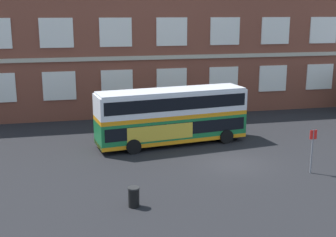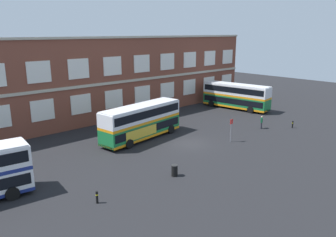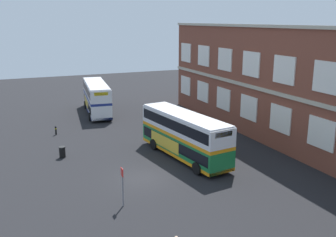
{
  "view_description": "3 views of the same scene",
  "coord_description": "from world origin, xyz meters",
  "px_view_note": "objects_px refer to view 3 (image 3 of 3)",
  "views": [
    {
      "loc": [
        -10.15,
        -25.66,
        9.55
      ],
      "look_at": [
        -3.52,
        3.6,
        2.3
      ],
      "focal_mm": 47.59,
      "sensor_mm": 36.0,
      "label": 1
    },
    {
      "loc": [
        -25.77,
        -24.52,
        12.31
      ],
      "look_at": [
        -0.95,
        2.62,
        2.6
      ],
      "focal_mm": 35.33,
      "sensor_mm": 36.0,
      "label": 2
    },
    {
      "loc": [
        26.54,
        -9.22,
        12.15
      ],
      "look_at": [
        -2.15,
        3.13,
        4.03
      ],
      "focal_mm": 40.81,
      "sensor_mm": 36.0,
      "label": 3
    }
  ],
  "objects_px": {
    "double_decker_middle": "(184,135)",
    "station_litter_bin": "(62,152)",
    "safety_bollard_west": "(56,130)",
    "bus_stand_flag": "(123,183)",
    "double_decker_near": "(97,97)"
  },
  "relations": [
    {
      "from": "station_litter_bin",
      "to": "safety_bollard_west",
      "type": "distance_m",
      "value": 7.52
    },
    {
      "from": "bus_stand_flag",
      "to": "safety_bollard_west",
      "type": "distance_m",
      "value": 18.79
    },
    {
      "from": "double_decker_middle",
      "to": "station_litter_bin",
      "type": "bearing_deg",
      "value": -113.11
    },
    {
      "from": "double_decker_near",
      "to": "bus_stand_flag",
      "type": "height_order",
      "value": "double_decker_near"
    },
    {
      "from": "double_decker_middle",
      "to": "bus_stand_flag",
      "type": "height_order",
      "value": "double_decker_middle"
    },
    {
      "from": "bus_stand_flag",
      "to": "station_litter_bin",
      "type": "relative_size",
      "value": 2.62
    },
    {
      "from": "double_decker_middle",
      "to": "station_litter_bin",
      "type": "relative_size",
      "value": 10.92
    },
    {
      "from": "safety_bollard_west",
      "to": "double_decker_middle",
      "type": "bearing_deg",
      "value": 39.45
    },
    {
      "from": "double_decker_middle",
      "to": "station_litter_bin",
      "type": "xyz_separation_m",
      "value": [
        -4.33,
        -10.15,
        -1.63
      ]
    },
    {
      "from": "bus_stand_flag",
      "to": "station_litter_bin",
      "type": "xyz_separation_m",
      "value": [
        -11.15,
        -2.36,
        -1.12
      ]
    },
    {
      "from": "double_decker_near",
      "to": "double_decker_middle",
      "type": "xyz_separation_m",
      "value": [
        19.95,
        3.32,
        0.0
      ]
    },
    {
      "from": "double_decker_middle",
      "to": "bus_stand_flag",
      "type": "bearing_deg",
      "value": -48.79
    },
    {
      "from": "bus_stand_flag",
      "to": "station_litter_bin",
      "type": "height_order",
      "value": "bus_stand_flag"
    },
    {
      "from": "double_decker_near",
      "to": "bus_stand_flag",
      "type": "xyz_separation_m",
      "value": [
        26.77,
        -4.46,
        -0.51
      ]
    },
    {
      "from": "bus_stand_flag",
      "to": "double_decker_near",
      "type": "bearing_deg",
      "value": 170.53
    }
  ]
}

